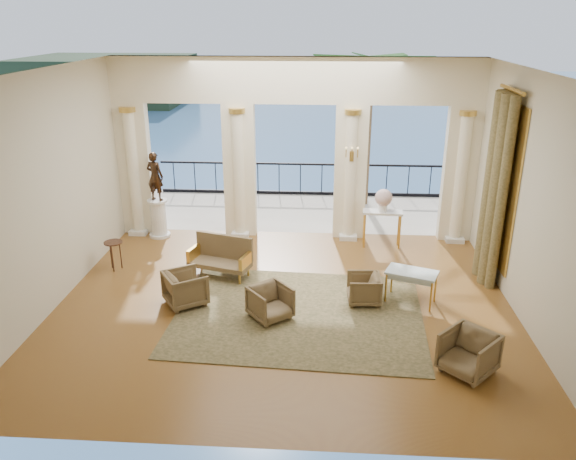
# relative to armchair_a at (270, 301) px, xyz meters

# --- Properties ---
(floor) EXTENTS (9.00, 9.00, 0.00)m
(floor) POSITION_rel_armchair_a_xyz_m (0.22, 0.54, -0.36)
(floor) COLOR #542C13
(floor) RESTS_ON ground
(room_walls) EXTENTS (9.00, 9.00, 9.00)m
(room_walls) POSITION_rel_armchair_a_xyz_m (0.22, -0.58, 2.52)
(room_walls) COLOR beige
(room_walls) RESTS_ON ground
(arcade) EXTENTS (9.00, 0.56, 4.50)m
(arcade) POSITION_rel_armchair_a_xyz_m (0.22, 4.36, 2.23)
(arcade) COLOR #FEEECC
(arcade) RESTS_ON ground
(terrace) EXTENTS (10.00, 3.60, 0.10)m
(terrace) POSITION_rel_armchair_a_xyz_m (0.22, 6.34, -0.41)
(terrace) COLOR #AA9E8E
(terrace) RESTS_ON ground
(balustrade) EXTENTS (9.00, 0.06, 1.03)m
(balustrade) POSITION_rel_armchair_a_xyz_m (0.22, 7.94, 0.05)
(balustrade) COLOR black
(balustrade) RESTS_ON terrace
(palm_tree) EXTENTS (2.00, 2.00, 4.50)m
(palm_tree) POSITION_rel_armchair_a_xyz_m (2.22, 7.14, 3.73)
(palm_tree) COLOR #4C3823
(palm_tree) RESTS_ON terrace
(headland) EXTENTS (22.00, 18.00, 6.00)m
(headland) POSITION_rel_armchair_a_xyz_m (-29.78, 70.54, -3.36)
(headland) COLOR black
(headland) RESTS_ON sea
(sea) EXTENTS (160.00, 160.00, 0.00)m
(sea) POSITION_rel_armchair_a_xyz_m (0.22, 60.54, -6.36)
(sea) COLOR #33619C
(sea) RESTS_ON ground
(curtain) EXTENTS (0.33, 1.40, 4.09)m
(curtain) POSITION_rel_armchair_a_xyz_m (4.50, 2.04, 1.66)
(curtain) COLOR #4B4625
(curtain) RESTS_ON ground
(window_frame) EXTENTS (0.04, 1.60, 3.40)m
(window_frame) POSITION_rel_armchair_a_xyz_m (4.69, 2.04, 1.74)
(window_frame) COLOR gold
(window_frame) RESTS_ON room_walls
(wall_sconce) EXTENTS (0.30, 0.11, 0.33)m
(wall_sconce) POSITION_rel_armchair_a_xyz_m (1.62, 4.05, 1.87)
(wall_sconce) COLOR gold
(wall_sconce) RESTS_ON arcade
(rug) EXTENTS (4.90, 3.91, 0.02)m
(rug) POSITION_rel_armchair_a_xyz_m (0.53, 0.17, -0.35)
(rug) COLOR #2F361D
(rug) RESTS_ON ground
(armchair_a) EXTENTS (0.95, 0.94, 0.71)m
(armchair_a) POSITION_rel_armchair_a_xyz_m (0.00, 0.00, 0.00)
(armchair_a) COLOR #443520
(armchair_a) RESTS_ON ground
(armchair_b) EXTENTS (1.04, 1.04, 0.78)m
(armchair_b) POSITION_rel_armchair_a_xyz_m (3.32, -1.53, 0.03)
(armchair_b) COLOR #443520
(armchair_b) RESTS_ON ground
(armchair_c) EXTENTS (0.62, 0.66, 0.65)m
(armchair_c) POSITION_rel_armchair_a_xyz_m (1.80, 0.74, -0.03)
(armchair_c) COLOR #443520
(armchair_c) RESTS_ON ground
(armchair_d) EXTENTS (0.99, 1.00, 0.76)m
(armchair_d) POSITION_rel_armchair_a_xyz_m (-1.73, 0.45, 0.03)
(armchair_d) COLOR #443520
(armchair_d) RESTS_ON ground
(settee) EXTENTS (1.46, 0.95, 0.90)m
(settee) POSITION_rel_armchair_a_xyz_m (-1.25, 1.83, 0.09)
(settee) COLOR #443520
(settee) RESTS_ON ground
(game_table) EXTENTS (1.11, 0.85, 0.67)m
(game_table) POSITION_rel_armchair_a_xyz_m (2.74, 0.82, 0.25)
(game_table) COLOR #A8C2CE
(game_table) RESTS_ON ground
(pedestal) EXTENTS (0.54, 0.54, 0.99)m
(pedestal) POSITION_rel_armchair_a_xyz_m (-3.28, 4.04, 0.12)
(pedestal) COLOR silver
(pedestal) RESTS_ON ground
(statue) EXTENTS (0.52, 0.42, 1.25)m
(statue) POSITION_rel_armchair_a_xyz_m (-3.28, 4.04, 1.26)
(statue) COLOR black
(statue) RESTS_ON pedestal
(console_table) EXTENTS (0.99, 0.43, 0.92)m
(console_table) POSITION_rel_armchair_a_xyz_m (2.42, 3.74, 0.41)
(console_table) COLOR silver
(console_table) RESTS_ON ground
(urn) EXTENTS (0.42, 0.42, 0.56)m
(urn) POSITION_rel_armchair_a_xyz_m (2.42, 3.74, 0.88)
(urn) COLOR white
(urn) RESTS_ON console_table
(side_table) EXTENTS (0.41, 0.41, 0.67)m
(side_table) POSITION_rel_armchair_a_xyz_m (-3.71, 1.97, 0.22)
(side_table) COLOR black
(side_table) RESTS_ON ground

